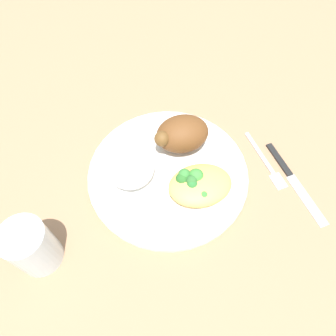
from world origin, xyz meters
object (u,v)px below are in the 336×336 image
Objects in this scene: roasted_chicken at (181,134)px; knife at (290,175)px; mac_cheese_with_broccoli at (198,184)px; fork at (266,163)px; water_glass at (32,247)px; plate at (168,173)px; rice_pile at (130,167)px.

roasted_chicken is 0.57× the size of knife.
mac_cheese_with_broccoli is 0.16m from fork.
water_glass is (0.44, 0.08, 0.05)m from fork.
water_glass reaches higher than mac_cheese_with_broccoli.
water_glass is at bearing 4.92° from knife.
plate is at bearing -157.93° from water_glass.
roasted_chicken is at bearing -25.26° from fork.
mac_cheese_with_broccoli is 0.29m from water_glass.
water_glass reaches higher than roasted_chicken.
rice_pile is 0.81× the size of mac_cheese_with_broccoli.
roasted_chicken is 0.94× the size of mac_cheese_with_broccoli.
knife is (-0.30, 0.07, -0.04)m from rice_pile.
knife is (-0.03, 0.04, 0.00)m from fork.
fork is (-0.16, 0.07, -0.05)m from roasted_chicken.
roasted_chicken is (-0.04, -0.05, 0.04)m from plate.
knife is (-0.18, 0.01, -0.03)m from mac_cheese_with_broccoli.
mac_cheese_with_broccoli is 0.19m from knife.
fork is (-0.15, -0.03, -0.03)m from mac_cheese_with_broccoli.
water_glass is (0.17, 0.11, 0.01)m from rice_pile.
roasted_chicken is at bearing -159.43° from rice_pile.
water_glass reaches higher than plate.
mac_cheese_with_broccoli reaches higher than fork.
knife is at bearing -175.08° from water_glass.
plate is at bearing -49.31° from mac_cheese_with_broccoli.
plate is 0.26m from water_glass.
rice_pile is 0.31m from knife.
rice_pile is at bearing -11.18° from plate.
plate is at bearing -5.72° from fork.
plate is 2.12× the size of fork.
water_glass reaches higher than knife.
water_glass is at bearing 32.62° from rice_pile.
mac_cheese_with_broccoli is at bearing 150.23° from rice_pile.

